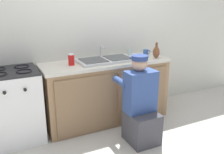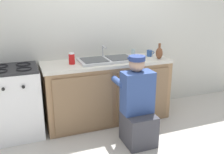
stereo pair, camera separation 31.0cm
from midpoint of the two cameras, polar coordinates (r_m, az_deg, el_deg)
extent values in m
plane|color=beige|center=(3.61, 3.08, -11.50)|extent=(12.00, 12.00, 0.00)
cube|color=silver|center=(3.79, -0.60, 9.97)|extent=(6.00, 0.10, 2.50)
cube|color=#997551|center=(3.68, 1.31, -3.49)|extent=(1.79, 0.60, 0.86)
cube|color=#866747|center=(3.27, -3.68, -6.28)|extent=(0.79, 0.02, 0.76)
cube|color=#866747|center=(3.59, 9.59, -4.24)|extent=(0.79, 0.02, 0.76)
cube|color=beige|center=(3.54, 1.37, 3.36)|extent=(1.83, 0.62, 0.04)
cube|color=silver|center=(3.53, 1.37, 3.91)|extent=(0.80, 0.44, 0.03)
cube|color=#4C4F51|center=(3.46, -1.55, 3.96)|extent=(0.33, 0.35, 0.01)
cube|color=#4C4F51|center=(3.60, 4.19, 4.45)|extent=(0.33, 0.35, 0.01)
cylinder|color=#B7BABF|center=(3.69, 0.27, 5.70)|extent=(0.02, 0.02, 0.18)
cylinder|color=#B7BABF|center=(3.59, 0.73, 6.86)|extent=(0.02, 0.16, 0.02)
cube|color=white|center=(3.44, -18.65, -5.69)|extent=(0.62, 0.60, 0.90)
cube|color=#262628|center=(3.29, -19.43, 1.72)|extent=(0.61, 0.59, 0.02)
torus|color=black|center=(3.17, -16.88, 1.75)|extent=(0.19, 0.19, 0.02)
torus|color=black|center=(3.40, -21.87, 2.27)|extent=(0.19, 0.19, 0.02)
torus|color=black|center=(3.40, -17.20, 2.77)|extent=(0.19, 0.19, 0.02)
cylinder|color=black|center=(3.03, -20.97, -2.67)|extent=(0.04, 0.02, 0.04)
cylinder|color=black|center=(3.04, -16.90, -2.23)|extent=(0.04, 0.02, 0.04)
cube|color=#3F3F47|center=(3.21, 8.88, -11.61)|extent=(0.36, 0.40, 0.40)
cube|color=#334C8C|center=(3.06, 8.74, -3.56)|extent=(0.38, 0.22, 0.52)
sphere|color=tan|center=(2.99, 8.67, 2.89)|extent=(0.19, 0.19, 0.19)
cylinder|color=navy|center=(2.97, 8.73, 4.22)|extent=(0.20, 0.20, 0.06)
cube|color=navy|center=(3.05, 7.94, 4.23)|extent=(0.13, 0.09, 0.02)
cylinder|color=#334C8C|center=(3.12, 4.30, -1.19)|extent=(0.08, 0.30, 0.08)
cylinder|color=#334C8C|center=(3.27, 9.72, -0.50)|extent=(0.08, 0.30, 0.08)
cylinder|color=red|center=(3.36, -6.60, 4.07)|extent=(0.08, 0.08, 0.14)
cylinder|color=white|center=(3.34, -6.64, 5.33)|extent=(0.08, 0.08, 0.01)
cylinder|color=#335699|center=(3.88, 10.82, 5.35)|extent=(0.08, 0.08, 0.09)
torus|color=#335699|center=(3.91, 11.55, 5.47)|extent=(0.06, 0.01, 0.06)
cylinder|color=#ADC6CC|center=(3.89, 7.16, 5.59)|extent=(0.06, 0.06, 0.10)
ellipsoid|color=brown|center=(3.72, 13.11, 5.28)|extent=(0.10, 0.10, 0.17)
cylinder|color=brown|center=(3.70, 13.23, 7.02)|extent=(0.04, 0.04, 0.06)
camera|label=1|loc=(0.15, -87.40, 0.83)|focal=40.00mm
camera|label=2|loc=(0.15, 92.60, -0.83)|focal=40.00mm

